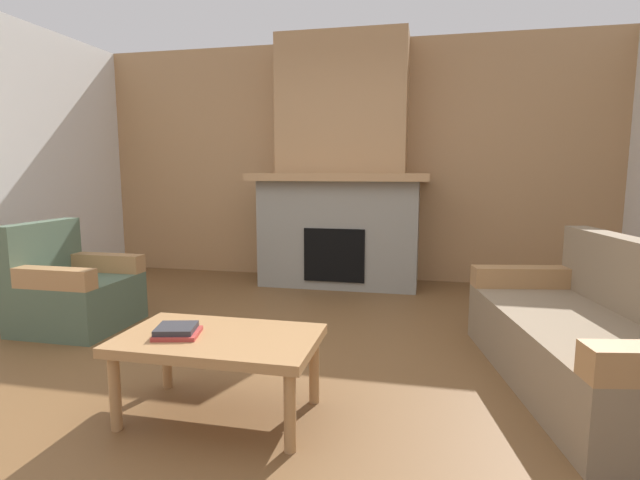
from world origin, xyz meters
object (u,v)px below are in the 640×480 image
object	(u,v)px
coffee_table	(219,346)
fireplace	(341,179)
armchair	(72,291)
couch	(594,340)

from	to	relation	value
coffee_table	fireplace	bearing A→B (deg)	88.47
armchair	coffee_table	distance (m)	2.06
fireplace	couch	size ratio (longest dim) A/B	1.41
fireplace	coffee_table	distance (m)	3.20
couch	coffee_table	size ratio (longest dim) A/B	1.92
couch	armchair	world-z (taller)	same
fireplace	armchair	bearing A→B (deg)	-132.43
armchair	coffee_table	world-z (taller)	armchair
couch	coffee_table	distance (m)	2.13
couch	armchair	size ratio (longest dim) A/B	2.26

